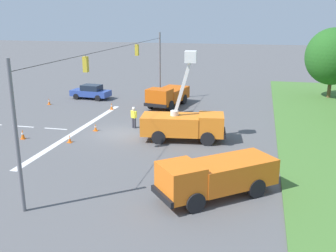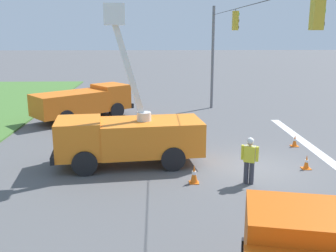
{
  "view_description": "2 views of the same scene",
  "coord_description": "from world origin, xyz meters",
  "px_view_note": "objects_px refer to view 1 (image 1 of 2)",
  "views": [
    {
      "loc": [
        27.81,
        10.5,
        8.97
      ],
      "look_at": [
        1.86,
        4.4,
        1.39
      ],
      "focal_mm": 42.0,
      "sensor_mm": 36.0,
      "label": 1
    },
    {
      "loc": [
        -15.29,
        4.12,
        5.53
      ],
      "look_at": [
        1.35,
        3.58,
        1.47
      ],
      "focal_mm": 42.0,
      "sensor_mm": 36.0,
      "label": 2
    }
  ],
  "objects_px": {
    "utility_truck_support_far": "(167,95)",
    "traffic_cone_lane_edge_a": "(23,134)",
    "utility_truck_bucket_lift": "(184,123)",
    "traffic_cone_mid_right": "(70,139)",
    "utility_truck_support_near": "(216,175)",
    "sedan_blue": "(91,92)",
    "traffic_cone_foreground_right": "(112,106)",
    "traffic_cone_lane_edge_b": "(95,127)",
    "traffic_cone_foreground_left": "(157,126)",
    "traffic_cone_mid_left": "(49,102)",
    "tree_far_west": "(333,57)",
    "road_worker": "(134,116)"
  },
  "relations": [
    {
      "from": "utility_truck_support_far",
      "to": "traffic_cone_lane_edge_a",
      "type": "relative_size",
      "value": 8.33
    },
    {
      "from": "utility_truck_bucket_lift",
      "to": "traffic_cone_mid_right",
      "type": "bearing_deg",
      "value": -73.21
    },
    {
      "from": "utility_truck_support_near",
      "to": "sedan_blue",
      "type": "bearing_deg",
      "value": -142.51
    },
    {
      "from": "sedan_blue",
      "to": "traffic_cone_foreground_right",
      "type": "xyz_separation_m",
      "value": [
        4.27,
        4.05,
        -0.48
      ]
    },
    {
      "from": "traffic_cone_foreground_right",
      "to": "utility_truck_bucket_lift",
      "type": "bearing_deg",
      "value": 47.44
    },
    {
      "from": "utility_truck_bucket_lift",
      "to": "traffic_cone_lane_edge_b",
      "type": "bearing_deg",
      "value": -96.27
    },
    {
      "from": "traffic_cone_foreground_left",
      "to": "traffic_cone_foreground_right",
      "type": "height_order",
      "value": "traffic_cone_foreground_left"
    },
    {
      "from": "traffic_cone_mid_left",
      "to": "sedan_blue",
      "type": "bearing_deg",
      "value": 140.52
    },
    {
      "from": "tree_far_west",
      "to": "sedan_blue",
      "type": "distance_m",
      "value": 26.62
    },
    {
      "from": "tree_far_west",
      "to": "sedan_blue",
      "type": "bearing_deg",
      "value": -76.22
    },
    {
      "from": "sedan_blue",
      "to": "traffic_cone_mid_left",
      "type": "distance_m",
      "value": 4.81
    },
    {
      "from": "traffic_cone_foreground_right",
      "to": "traffic_cone_mid_right",
      "type": "height_order",
      "value": "traffic_cone_foreground_right"
    },
    {
      "from": "traffic_cone_mid_right",
      "to": "sedan_blue",
      "type": "bearing_deg",
      "value": -161.8
    },
    {
      "from": "tree_far_west",
      "to": "traffic_cone_lane_edge_b",
      "type": "height_order",
      "value": "tree_far_west"
    },
    {
      "from": "traffic_cone_mid_right",
      "to": "traffic_cone_lane_edge_b",
      "type": "height_order",
      "value": "traffic_cone_lane_edge_b"
    },
    {
      "from": "traffic_cone_foreground_left",
      "to": "traffic_cone_lane_edge_b",
      "type": "xyz_separation_m",
      "value": [
        1.38,
        -4.76,
        -0.07
      ]
    },
    {
      "from": "road_worker",
      "to": "traffic_cone_lane_edge_a",
      "type": "bearing_deg",
      "value": -56.51
    },
    {
      "from": "sedan_blue",
      "to": "traffic_cone_foreground_right",
      "type": "distance_m",
      "value": 5.9
    },
    {
      "from": "traffic_cone_lane_edge_b",
      "to": "traffic_cone_mid_right",
      "type": "bearing_deg",
      "value": -11.26
    },
    {
      "from": "traffic_cone_foreground_right",
      "to": "utility_truck_support_far",
      "type": "bearing_deg",
      "value": 117.08
    },
    {
      "from": "utility_truck_support_near",
      "to": "traffic_cone_lane_edge_b",
      "type": "relative_size",
      "value": 10.49
    },
    {
      "from": "utility_truck_support_near",
      "to": "traffic_cone_foreground_left",
      "type": "height_order",
      "value": "utility_truck_support_near"
    },
    {
      "from": "tree_far_west",
      "to": "traffic_cone_mid_left",
      "type": "distance_m",
      "value": 30.61
    },
    {
      "from": "sedan_blue",
      "to": "utility_truck_support_near",
      "type": "bearing_deg",
      "value": 37.49
    },
    {
      "from": "utility_truck_support_far",
      "to": "sedan_blue",
      "type": "distance_m",
      "value": 9.24
    },
    {
      "from": "utility_truck_support_far",
      "to": "traffic_cone_lane_edge_b",
      "type": "xyz_separation_m",
      "value": [
        9.79,
        -3.6,
        -0.85
      ]
    },
    {
      "from": "traffic_cone_mid_right",
      "to": "traffic_cone_mid_left",
      "type": "bearing_deg",
      "value": -144.42
    },
    {
      "from": "traffic_cone_foreground_left",
      "to": "traffic_cone_lane_edge_b",
      "type": "distance_m",
      "value": 4.96
    },
    {
      "from": "utility_truck_support_far",
      "to": "traffic_cone_mid_right",
      "type": "distance_m",
      "value": 13.7
    },
    {
      "from": "utility_truck_bucket_lift",
      "to": "traffic_cone_foreground_right",
      "type": "distance_m",
      "value": 11.92
    },
    {
      "from": "traffic_cone_lane_edge_b",
      "to": "utility_truck_support_far",
      "type": "bearing_deg",
      "value": 159.81
    },
    {
      "from": "utility_truck_bucket_lift",
      "to": "utility_truck_support_far",
      "type": "bearing_deg",
      "value": -160.63
    },
    {
      "from": "tree_far_west",
      "to": "traffic_cone_mid_left",
      "type": "height_order",
      "value": "tree_far_west"
    },
    {
      "from": "traffic_cone_foreground_right",
      "to": "traffic_cone_mid_right",
      "type": "distance_m",
      "value": 10.46
    },
    {
      "from": "tree_far_west",
      "to": "traffic_cone_lane_edge_a",
      "type": "distance_m",
      "value": 32.58
    },
    {
      "from": "utility_truck_support_near",
      "to": "traffic_cone_mid_right",
      "type": "relative_size",
      "value": 10.72
    },
    {
      "from": "utility_truck_support_far",
      "to": "road_worker",
      "type": "bearing_deg",
      "value": -5.9
    },
    {
      "from": "traffic_cone_mid_right",
      "to": "traffic_cone_lane_edge_a",
      "type": "relative_size",
      "value": 0.78
    },
    {
      "from": "traffic_cone_lane_edge_a",
      "to": "traffic_cone_foreground_right",
      "type": "bearing_deg",
      "value": 163.93
    },
    {
      "from": "utility_truck_support_near",
      "to": "sedan_blue",
      "type": "relative_size",
      "value": 1.4
    },
    {
      "from": "utility_truck_support_near",
      "to": "traffic_cone_mid_right",
      "type": "xyz_separation_m",
      "value": [
        -6.39,
        -11.34,
        -0.89
      ]
    },
    {
      "from": "traffic_cone_foreground_right",
      "to": "traffic_cone_lane_edge_a",
      "type": "distance_m",
      "value": 10.89
    },
    {
      "from": "tree_far_west",
      "to": "traffic_cone_lane_edge_b",
      "type": "relative_size",
      "value": 12.92
    },
    {
      "from": "tree_far_west",
      "to": "traffic_cone_lane_edge_a",
      "type": "xyz_separation_m",
      "value": [
        21.01,
        -24.55,
        -4.23
      ]
    },
    {
      "from": "sedan_blue",
      "to": "traffic_cone_mid_left",
      "type": "height_order",
      "value": "sedan_blue"
    },
    {
      "from": "traffic_cone_foreground_right",
      "to": "traffic_cone_lane_edge_b",
      "type": "bearing_deg",
      "value": 11.11
    },
    {
      "from": "utility_truck_bucket_lift",
      "to": "traffic_cone_mid_right",
      "type": "distance_m",
      "value": 8.39
    },
    {
      "from": "utility_truck_support_near",
      "to": "utility_truck_support_far",
      "type": "distance_m",
      "value": 20.65
    },
    {
      "from": "utility_truck_support_far",
      "to": "traffic_cone_lane_edge_a",
      "type": "xyz_separation_m",
      "value": [
        13.03,
        -8.03,
        -0.76
      ]
    },
    {
      "from": "traffic_cone_lane_edge_a",
      "to": "traffic_cone_foreground_left",
      "type": "bearing_deg",
      "value": 116.71
    }
  ]
}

